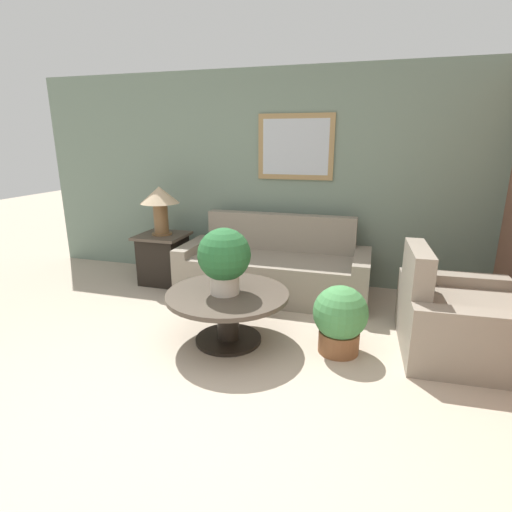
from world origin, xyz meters
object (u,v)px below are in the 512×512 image
(armchair, at_px, (457,320))
(potted_plant_floor, at_px, (340,318))
(potted_plant_on_table, at_px, (224,258))
(couch_main, at_px, (274,270))
(table_lamp, at_px, (160,200))
(coffee_table, at_px, (228,306))
(side_table, at_px, (164,258))

(armchair, relative_size, potted_plant_floor, 1.86)
(potted_plant_on_table, height_order, potted_plant_floor, potted_plant_on_table)
(couch_main, height_order, table_lamp, table_lamp)
(couch_main, height_order, coffee_table, couch_main)
(potted_plant_on_table, bearing_deg, coffee_table, 48.08)
(table_lamp, bearing_deg, couch_main, -0.04)
(couch_main, xyz_separation_m, coffee_table, (-0.11, -1.26, 0.05))
(couch_main, height_order, potted_plant_floor, couch_main)
(side_table, bearing_deg, couch_main, -0.04)
(armchair, height_order, side_table, armchair)
(table_lamp, distance_m, potted_plant_floor, 2.71)
(side_table, bearing_deg, armchair, -14.99)
(armchair, xyz_separation_m, side_table, (-3.28, 0.88, 0.03))
(side_table, bearing_deg, potted_plant_on_table, -44.01)
(table_lamp, distance_m, potted_plant_on_table, 1.86)
(couch_main, xyz_separation_m, side_table, (-1.45, 0.00, 0.02))
(side_table, relative_size, potted_plant_floor, 1.05)
(potted_plant_floor, bearing_deg, armchair, 17.11)
(armchair, bearing_deg, table_lamp, 72.24)
(side_table, height_order, potted_plant_floor, side_table)
(couch_main, relative_size, potted_plant_floor, 3.64)
(couch_main, height_order, side_table, couch_main)
(armchair, distance_m, coffee_table, 1.98)
(armchair, height_order, potted_plant_on_table, potted_plant_on_table)
(armchair, relative_size, side_table, 1.77)
(coffee_table, relative_size, potted_plant_on_table, 1.88)
(table_lamp, bearing_deg, side_table, 90.00)
(side_table, height_order, potted_plant_on_table, potted_plant_on_table)
(potted_plant_on_table, bearing_deg, couch_main, 84.38)
(armchair, xyz_separation_m, coffee_table, (-1.94, -0.38, 0.05))
(couch_main, distance_m, coffee_table, 1.27)
(side_table, distance_m, potted_plant_floor, 2.60)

